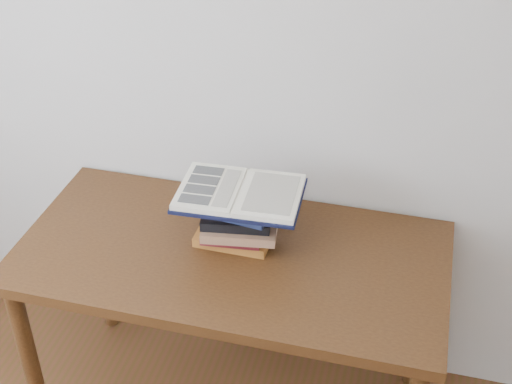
# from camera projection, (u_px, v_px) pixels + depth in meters

# --- Properties ---
(desk) EXTENTS (1.42, 0.71, 0.76)m
(desk) POSITION_uv_depth(u_px,v_px,m) (232.00, 274.00, 2.41)
(desk) COLOR #4B2C12
(desk) RESTS_ON ground
(book_stack) EXTENTS (0.29, 0.21, 0.19)m
(book_stack) POSITION_uv_depth(u_px,v_px,m) (236.00, 221.00, 2.34)
(book_stack) COLOR olive
(book_stack) RESTS_ON desk
(open_book) EXTENTS (0.41, 0.30, 0.03)m
(open_book) POSITION_uv_depth(u_px,v_px,m) (240.00, 193.00, 2.28)
(open_book) COLOR black
(open_book) RESTS_ON book_stack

